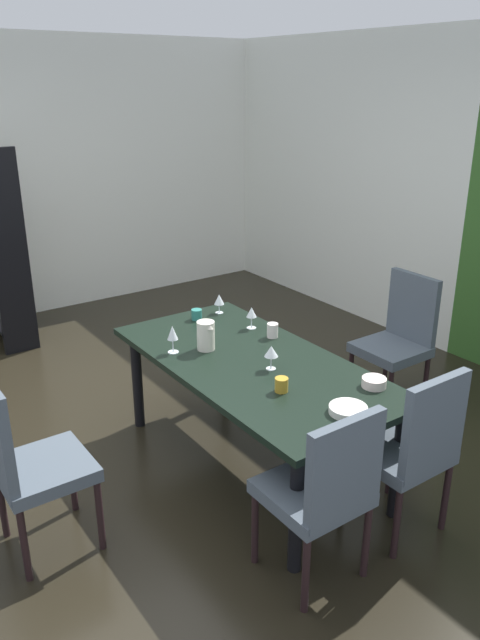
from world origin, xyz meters
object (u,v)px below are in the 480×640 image
at_px(wine_glass_right, 219,300).
at_px(serving_bowl_corner, 348,410).
at_px(chair_right_near, 324,488).
at_px(wine_glass_center, 172,334).
at_px(serving_bowl_left, 374,382).
at_px(wine_glass_east, 271,352).
at_px(cup_front, 273,330).
at_px(wine_glass_near_shelf, 252,313).
at_px(pitcher_north, 206,335).
at_px(cup_west, 281,385).
at_px(dining_table, 253,373).
at_px(chair_head_near, 26,458).
at_px(chair_head_far, 399,336).
at_px(chair_right_far, 411,445).
at_px(cup_near_window, 197,314).

distance_m(wine_glass_right, serving_bowl_corner, 1.57).
relative_size(chair_right_near, wine_glass_center, 5.39).
xyz_separation_m(serving_bowl_left, serving_bowl_corner, (0.12, -0.31, -0.01)).
height_order(wine_glass_east, cup_front, wine_glass_east).
height_order(wine_glass_near_shelf, pitcher_north, pitcher_north).
bearing_deg(serving_bowl_left, cup_west, -119.13).
height_order(serving_bowl_corner, cup_west, cup_west).
relative_size(dining_table, chair_right_near, 2.02).
bearing_deg(cup_west, chair_head_near, -109.01).
bearing_deg(chair_right_near, serving_bowl_corner, 30.80).
height_order(wine_glass_near_shelf, serving_bowl_left, wine_glass_near_shelf).
relative_size(chair_right_near, chair_head_far, 0.95).
bearing_deg(serving_bowl_left, wine_glass_right, -177.65).
bearing_deg(chair_right_far, serving_bowl_corner, 144.62).
bearing_deg(serving_bowl_left, wine_glass_near_shelf, -177.72).
height_order(chair_head_far, wine_glass_east, chair_head_far).
relative_size(serving_bowl_left, cup_west, 1.71).
xyz_separation_m(serving_bowl_left, cup_west, (-0.25, -0.44, 0.01)).
relative_size(serving_bowl_left, cup_near_window, 1.82).
bearing_deg(chair_head_near, wine_glass_center, 108.52).
bearing_deg(dining_table, wine_glass_east, 7.28).
bearing_deg(cup_west, wine_glass_near_shelf, 153.94).
relative_size(cup_near_window, pitcher_north, 0.40).
relative_size(serving_bowl_left, serving_bowl_corner, 0.69).
height_order(wine_glass_right, serving_bowl_corner, wine_glass_right).
relative_size(wine_glass_center, pitcher_north, 0.95).
bearing_deg(wine_glass_east, cup_west, -26.26).
height_order(wine_glass_east, cup_near_window, wine_glass_east).
distance_m(chair_right_near, pitcher_north, 1.30).
bearing_deg(chair_head_far, chair_right_far, 133.79).
distance_m(wine_glass_near_shelf, cup_near_window, 0.41).
distance_m(chair_right_far, pitcher_north, 1.36).
relative_size(serving_bowl_corner, cup_near_window, 2.65).
bearing_deg(pitcher_north, chair_right_near, -7.33).
relative_size(chair_right_near, wine_glass_east, 6.48).
relative_size(chair_head_near, wine_glass_right, 7.14).
xyz_separation_m(wine_glass_near_shelf, cup_front, (0.20, 0.02, -0.06)).
relative_size(chair_right_far, wine_glass_near_shelf, 6.47).
xyz_separation_m(dining_table, pitcher_north, (-0.30, -0.13, 0.17)).
bearing_deg(dining_table, chair_head_far, 91.96).
relative_size(cup_near_window, cup_west, 0.94).
relative_size(dining_table, pitcher_north, 10.31).
bearing_deg(dining_table, chair_right_far, 17.19).
bearing_deg(wine_glass_near_shelf, chair_right_far, 0.04).
bearing_deg(wine_glass_near_shelf, wine_glass_right, -177.43).
xyz_separation_m(wine_glass_right, serving_bowl_left, (1.42, 0.06, -0.07)).
bearing_deg(cup_near_window, chair_head_far, 60.30).
height_order(chair_right_far, wine_glass_near_shelf, chair_right_far).
xyz_separation_m(chair_head_far, serving_bowl_corner, (0.81, -1.32, 0.20)).
bearing_deg(wine_glass_center, wine_glass_east, 33.11).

